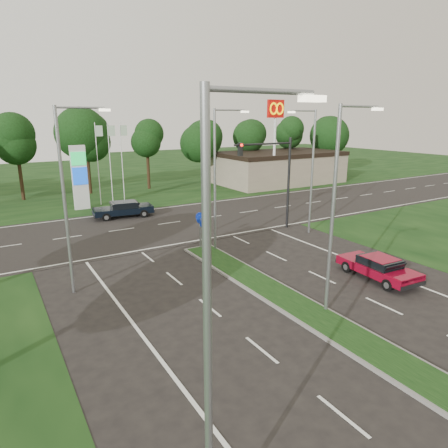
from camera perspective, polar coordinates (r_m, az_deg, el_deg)
ground at (r=15.39m, az=29.01°, el=-20.52°), size 160.00×160.00×0.00m
verge_far at (r=62.30m, az=-20.19°, el=6.29°), size 160.00×50.00×0.02m
cross_road at (r=32.91m, az=-9.42°, el=-0.11°), size 160.00×12.00×0.02m
median_kerb at (r=17.23m, az=17.22°, el=-14.96°), size 2.00×26.00×0.12m
commercial_building at (r=53.85m, az=7.84°, el=7.98°), size 16.00×9.00×4.00m
streetlight_median_near at (r=17.44m, az=15.84°, el=3.21°), size 2.53×0.22×9.00m
streetlight_median_far at (r=25.23m, az=-0.92°, el=7.28°), size 2.53×0.22×9.00m
streetlight_left_near at (r=7.33m, az=-0.97°, el=-12.60°), size 2.53×0.22×9.00m
streetlight_left_far at (r=20.18m, az=-21.39°, el=4.29°), size 2.53×0.22×9.00m
streetlight_right_far at (r=29.89m, az=12.25°, el=8.16°), size 2.53×0.22×9.00m
traffic_signal at (r=30.39m, az=7.38°, el=7.67°), size 5.10×0.42×7.00m
median_signs at (r=25.77m, az=-3.26°, el=-0.21°), size 1.16×1.76×2.38m
gas_pylon at (r=39.80m, az=-19.65°, el=6.53°), size 5.80×1.26×8.00m
mcdonalds_sign at (r=47.82m, az=7.35°, el=14.32°), size 2.20×0.47×10.40m
treeline_far at (r=47.05m, az=-17.10°, el=12.38°), size 6.00×6.00×9.90m
red_sedan at (r=23.19m, az=21.17°, el=-5.74°), size 2.11×4.56×1.22m
navy_sedan at (r=35.92m, az=-14.18°, el=2.11°), size 5.18×2.63×1.37m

